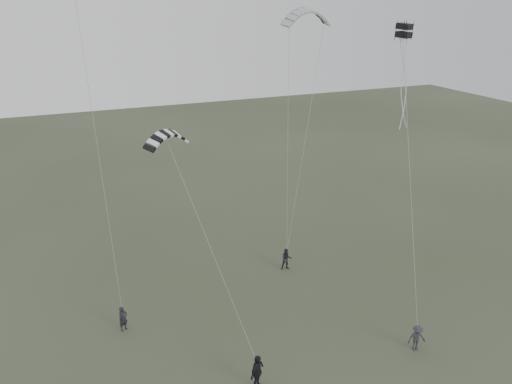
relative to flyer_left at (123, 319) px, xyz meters
name	(u,v)px	position (x,y,z in m)	size (l,w,h in m)	color
ground	(286,364)	(7.46, -6.34, -0.77)	(140.00, 140.00, 0.00)	#353D27
flyer_left	(123,319)	(0.00, 0.00, 0.00)	(0.56, 0.37, 1.54)	black
flyer_right	(286,259)	(11.85, 2.66, 0.03)	(0.77, 0.60, 1.59)	#232227
flyer_center	(257,372)	(5.39, -7.33, 0.20)	(1.14, 0.47, 1.94)	black
flyer_far	(417,338)	(14.59, -8.03, 0.01)	(1.00, 0.58, 1.55)	#2C2D33
kite_pale_large	(307,10)	(15.87, 8.31, 16.55)	(3.94, 0.89, 1.62)	#ACAFB1
kite_striped	(166,133)	(3.23, -0.19, 10.79)	(2.64, 0.66, 1.07)	black
kite_box	(404,31)	(16.42, -1.97, 15.71)	(0.73, 0.73, 0.75)	black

